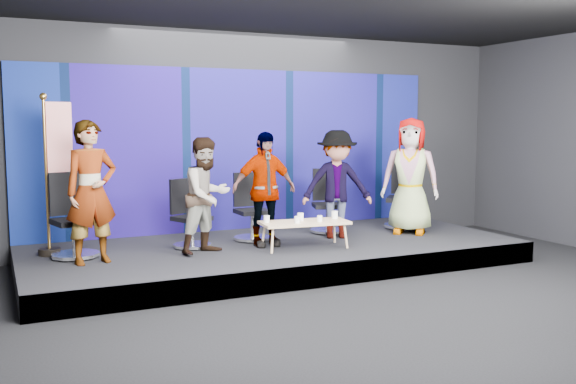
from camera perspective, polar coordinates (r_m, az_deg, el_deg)
name	(u,v)px	position (r m, az deg, el deg)	size (l,w,h in m)	color
ground	(366,309)	(7.26, 6.95, -10.28)	(10.00, 10.00, 0.00)	black
room_walls	(369,87)	(6.97, 7.22, 9.24)	(10.02, 8.02, 3.51)	black
riser	(275,254)	(9.37, -1.16, -5.49)	(7.00, 3.00, 0.30)	black
backdrop	(239,150)	(10.53, -4.36, 3.75)	(7.00, 0.08, 2.60)	navy
chair_a	(73,230)	(8.81, -18.57, -3.19)	(0.74, 0.74, 1.10)	silver
panelist_a	(91,192)	(8.30, -17.08, -0.01)	(0.65, 0.43, 1.79)	black
chair_b	(190,225)	(9.12, -8.75, -2.91)	(0.71, 0.71, 0.96)	silver
panelist_b	(207,196)	(8.62, -7.22, -0.32)	(0.76, 0.59, 1.56)	black
chair_c	(251,218)	(9.59, -3.31, -2.32)	(0.57, 0.57, 1.00)	silver
panelist_c	(264,189)	(9.07, -2.15, 0.26)	(0.95, 0.40, 1.62)	black
chair_d	(327,212)	(10.25, 3.50, -1.74)	(0.72, 0.72, 1.01)	silver
panelist_d	(337,184)	(9.72, 4.37, 0.69)	(1.06, 0.61, 1.64)	black
chair_e	(403,206)	(10.82, 10.22, -1.20)	(0.89, 0.89, 1.13)	silver
panelist_e	(410,176)	(10.27, 10.81, 1.42)	(0.89, 0.58, 1.82)	black
coffee_table	(305,223)	(8.96, 1.48, -2.81)	(1.27, 0.64, 0.38)	tan
mug_a	(267,219)	(8.85, -1.91, -2.41)	(0.08, 0.08, 0.10)	white
mug_b	(297,220)	(8.79, 0.82, -2.48)	(0.08, 0.08, 0.09)	white
mug_c	(300,217)	(9.01, 1.11, -2.21)	(0.09, 0.09, 0.11)	white
mug_d	(320,219)	(8.93, 2.83, -2.37)	(0.07, 0.07, 0.09)	white
mug_e	(335,215)	(9.22, 4.17, -2.04)	(0.09, 0.09, 0.11)	white
flag_stand	(55,170)	(8.99, -20.03, 1.87)	(0.49, 0.28, 2.13)	black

